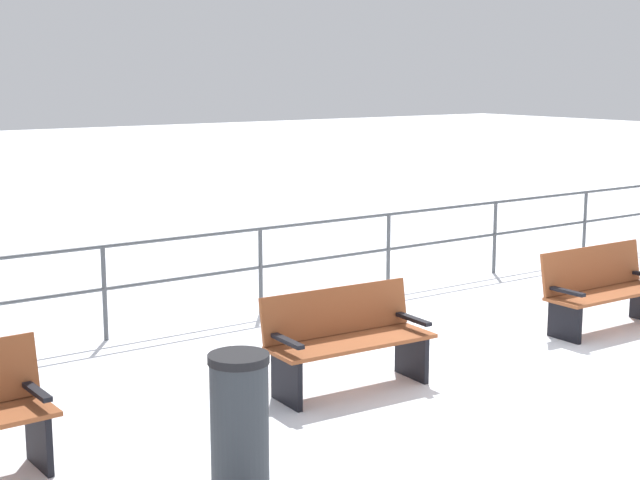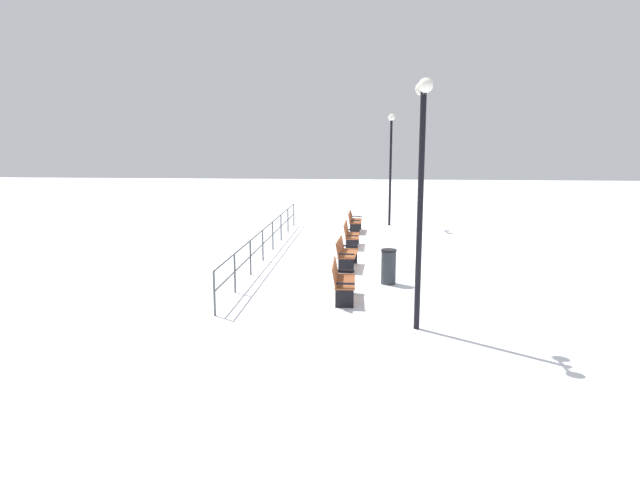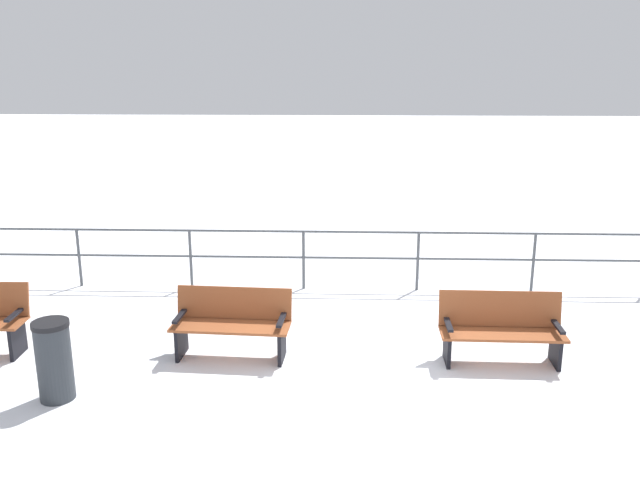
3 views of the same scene
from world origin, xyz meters
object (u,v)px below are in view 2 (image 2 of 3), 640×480
Objects in this scene: bench_second at (346,253)px; lamppost_near at (422,161)px; bench_nearest at (342,280)px; lamppost_middle at (391,146)px; bench_fourth at (354,221)px; trash_bin at (389,267)px; bench_third at (350,235)px.

bench_second is 0.31× the size of lamppost_near.
bench_nearest is 0.30× the size of lamppost_middle.
lamppost_near reaches higher than bench_second.
bench_fourth is at bearing 97.22° from lamppost_near.
lamppost_near is at bearing -69.74° from bench_second.
lamppost_near reaches higher than bench_fourth.
bench_nearest is 1.61× the size of trash_bin.
bench_second is at bearing -89.72° from bench_third.
lamppost_near is at bearing -90.00° from lamppost_middle.
bench_second is 9.93m from lamppost_middle.
bench_second is 0.99× the size of bench_third.
bench_third is 1.00× the size of bench_fourth.
lamppost_near is 14.85m from lamppost_middle.
bench_nearest reaches higher than bench_second.
bench_second is 1.65× the size of trash_bin.
bench_fourth is 9.08m from trash_bin.
bench_third is (-0.00, 7.14, -0.03)m from bench_nearest.
bench_fourth is 0.32× the size of lamppost_middle.
lamppost_middle is (1.61, 2.10, 3.23)m from bench_fourth.
bench_nearest is 3.57m from bench_second.
bench_second is at bearing -100.51° from lamppost_middle.
lamppost_middle reaches higher than lamppost_near.
bench_third is at bearing 102.64° from trash_bin.
bench_third is at bearing 88.73° from bench_nearest.
trash_bin is (-0.45, 3.74, -3.01)m from lamppost_near.
bench_nearest is 13.31m from lamppost_middle.
bench_third reaches higher than bench_fourth.
bench_second is 0.99× the size of bench_fourth.
trash_bin is at bearing 53.02° from bench_nearest.
bench_nearest is at bearing -86.05° from bench_second.
bench_third is 5.58m from trash_bin.
bench_nearest is at bearing 129.26° from lamppost_near.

